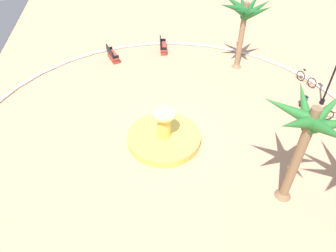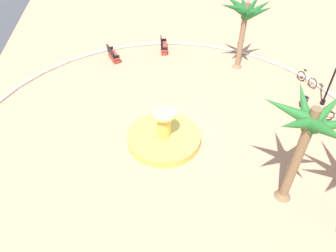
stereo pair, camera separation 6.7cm
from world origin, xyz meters
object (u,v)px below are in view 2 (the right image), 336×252
person_cyclist_helmet (320,121)px  palm_tree_near_fountain (308,130)px  trash_bin (304,102)px  bicycle_red_frame (307,79)px  fountain (164,137)px  palm_tree_mid_plaza (246,15)px  lamppost (336,70)px  bench_east (164,47)px  bench_west (113,56)px

person_cyclist_helmet → palm_tree_near_fountain: bearing=137.0°
trash_bin → bicycle_red_frame: bearing=-29.8°
bicycle_red_frame → person_cyclist_helmet: size_ratio=0.96×
fountain → bicycle_red_frame: size_ratio=2.47×
palm_tree_mid_plaza → lamppost: size_ratio=1.19×
palm_tree_near_fountain → lamppost: size_ratio=1.28×
bench_east → lamppost: bearing=-132.4°
palm_tree_mid_plaza → trash_bin: 6.87m
palm_tree_near_fountain → fountain: bearing=48.5°
bench_east → fountain: bearing=172.9°
palm_tree_mid_plaza → bench_east: palm_tree_mid_plaza is taller
bench_east → lamppost: 12.53m
lamppost → trash_bin: size_ratio=5.84×
palm_tree_mid_plaza → lamppost: bearing=-142.3°
palm_tree_near_fountain → person_cyclist_helmet: 6.19m
person_cyclist_helmet → fountain: bearing=86.4°
palm_tree_mid_plaza → trash_bin: palm_tree_mid_plaza is taller
bench_west → lamppost: size_ratio=0.39×
bench_east → lamppost: size_ratio=0.39×
palm_tree_near_fountain → palm_tree_mid_plaza: 11.67m
fountain → bench_west: bearing=15.9°
fountain → bench_east: size_ratio=2.45×
palm_tree_near_fountain → bicycle_red_frame: size_ratio=3.35×
person_cyclist_helmet → lamppost: bearing=-35.1°
palm_tree_near_fountain → palm_tree_mid_plaza: bearing=-6.9°
palm_tree_near_fountain → person_cyclist_helmet: size_ratio=3.21×
palm_tree_near_fountain → lamppost: 8.54m
bicycle_red_frame → trash_bin: bearing=150.2°
bench_west → bicycle_red_frame: bench_west is taller
lamppost → trash_bin: 2.50m
fountain → bicycle_red_frame: bearing=-67.6°
bench_east → bench_west: 4.06m
palm_tree_mid_plaza → lamppost: (-5.17, -3.99, -1.47)m
bicycle_red_frame → fountain: bearing=112.4°
palm_tree_near_fountain → bicycle_red_frame: 10.93m
palm_tree_mid_plaza → bicycle_red_frame: 6.09m
bench_west → trash_bin: (-7.57, -11.74, 0.04)m
lamppost → bicycle_red_frame: (2.32, -0.01, -2.11)m
bicycle_red_frame → person_cyclist_helmet: (-4.84, 1.79, 0.57)m
lamppost → bicycle_red_frame: bearing=-0.3°
bicycle_red_frame → person_cyclist_helmet: person_cyclist_helmet is taller
trash_bin → bench_east: bearing=42.8°
palm_tree_near_fountain → bicycle_red_frame: palm_tree_near_fountain is taller
lamppost → trash_bin: lamppost is taller
person_cyclist_helmet → trash_bin: bearing=-9.8°
bench_west → bicycle_red_frame: size_ratio=1.03×
fountain → bench_east: bearing=-7.1°
bench_east → person_cyclist_helmet: bearing=-145.9°
trash_bin → person_cyclist_helmet: bearing=170.2°
fountain → lamppost: 10.81m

